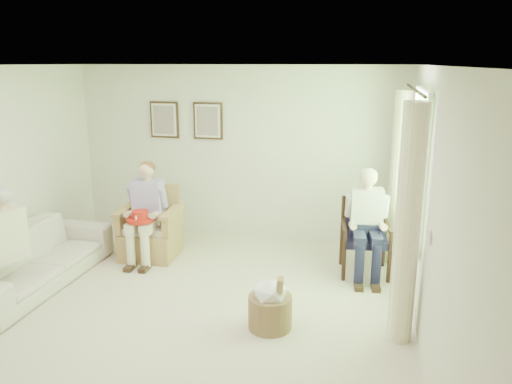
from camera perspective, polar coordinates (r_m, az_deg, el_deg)
floor at (r=5.50m, az=-9.75°, el=-14.19°), size 5.50×5.50×0.00m
back_wall at (r=7.54m, az=-2.09°, el=4.44°), size 5.00×0.04×2.60m
right_wall at (r=4.64m, az=19.30°, el=-2.89°), size 0.04×5.50×2.60m
ceiling at (r=4.83m, az=-11.11°, el=14.00°), size 5.00×5.50×0.02m
window at (r=5.73m, az=18.03°, el=3.39°), size 0.13×2.50×1.63m
curtain_left at (r=4.88m, az=16.92°, el=-3.70°), size 0.34×0.34×2.30m
curtain_right at (r=6.77m, az=16.00°, el=1.40°), size 0.34×0.34×2.30m
framed_print_left at (r=7.82m, az=-10.44°, el=8.13°), size 0.45×0.05×0.55m
framed_print_right at (r=7.57m, az=-5.52°, el=8.09°), size 0.45×0.05×0.55m
wicker_armchair at (r=7.12m, az=-11.84°, el=-4.75°), size 0.76×0.75×0.97m
wood_armchair at (r=6.55m, az=12.42°, el=-4.66°), size 0.60×0.56×0.92m
sofa at (r=6.65m, az=-24.15°, el=-6.97°), size 2.26×0.89×0.66m
person_wicker at (r=6.88m, az=-12.49°, el=-1.52°), size 0.40×0.63×1.32m
person_dark at (r=6.32m, az=12.52°, el=-2.75°), size 0.40×0.62×1.34m
person_sofa at (r=6.16m, az=-27.20°, el=-4.80°), size 0.42×0.62×1.30m
red_hat at (r=6.72m, az=-13.08°, el=-2.83°), size 0.36×0.36×0.14m
hatbox at (r=5.17m, az=1.64°, el=-12.74°), size 0.49×0.49×0.66m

